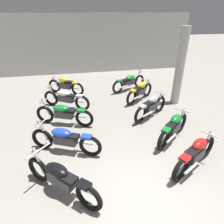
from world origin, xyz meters
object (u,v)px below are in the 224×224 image
Objects in this scene: support_pillar at (180,68)px; motorcycle_right_row_1 at (174,127)px; motorcycle_right_row_2 at (151,106)px; motorcycle_left_row_3 at (66,98)px; motorcycle_right_row_3 at (140,91)px; motorcycle_left_row_2 at (64,113)px; motorcycle_right_row_0 at (196,154)px; motorcycle_left_row_4 at (65,85)px; motorcycle_left_row_1 at (65,139)px; motorcycle_left_row_0 at (61,178)px; motorcycle_right_row_4 at (129,82)px.

support_pillar is 1.98× the size of motorcycle_right_row_1.
motorcycle_right_row_2 is (-1.57, -1.03, -1.14)m from support_pillar.
motorcycle_left_row_3 reaches higher than motorcycle_right_row_3.
motorcycle_left_row_2 reaches higher than motorcycle_right_row_0.
motorcycle_right_row_0 is at bearing -41.52° from motorcycle_left_row_2.
motorcycle_left_row_3 reaches higher than motorcycle_right_row_0.
motorcycle_left_row_3 is at bearing -178.34° from motorcycle_right_row_3.
motorcycle_left_row_4 is 1.02× the size of motorcycle_right_row_2.
motorcycle_right_row_3 is at bearing 86.33° from motorcycle_right_row_2.
motorcycle_left_row_4 is at bearing 118.88° from motorcycle_right_row_0.
motorcycle_left_row_1 is 1.18× the size of motorcycle_right_row_2.
motorcycle_left_row_0 is 0.83× the size of motorcycle_right_row_4.
motorcycle_left_row_4 is (0.05, 3.01, 0.01)m from motorcycle_left_row_2.
motorcycle_left_row_0 is 0.83× the size of motorcycle_left_row_1.
motorcycle_right_row_4 is (-0.07, 5.84, -0.01)m from motorcycle_right_row_0.
motorcycle_left_row_3 is at bearing 88.77° from motorcycle_left_row_0.
motorcycle_right_row_2 is (3.27, -0.09, 0.01)m from motorcycle_left_row_2.
motorcycle_right_row_0 is (3.28, -1.35, 0.01)m from motorcycle_left_row_1.
motorcycle_left_row_3 is 3.31m from motorcycle_right_row_3.
motorcycle_left_row_2 is at bearing -90.91° from motorcycle_left_row_4.
support_pillar reaches higher than motorcycle_right_row_4.
motorcycle_right_row_3 is 0.82× the size of motorcycle_right_row_4.
motorcycle_right_row_4 is (3.20, 1.49, 0.00)m from motorcycle_left_row_3.
support_pillar reaches higher than motorcycle_right_row_0.
motorcycle_left_row_2 is at bearing 178.38° from motorcycle_right_row_2.
motorcycle_right_row_4 reaches higher than motorcycle_left_row_4.
motorcycle_right_row_0 is 1.29m from motorcycle_right_row_1.
support_pillar is 1.61× the size of motorcycle_right_row_4.
motorcycle_left_row_3 is (0.10, 4.48, 0.00)m from motorcycle_left_row_0.
motorcycle_left_row_0 is 0.81× the size of motorcycle_left_row_2.
motorcycle_left_row_3 is 5.44m from motorcycle_right_row_0.
motorcycle_right_row_0 is 0.89× the size of motorcycle_right_row_4.
motorcycle_right_row_2 is at bearing -89.87° from motorcycle_right_row_4.
support_pillar reaches higher than motorcycle_right_row_1.
motorcycle_left_row_2 is 1.20× the size of motorcycle_right_row_2.
motorcycle_left_row_4 is 6.80m from motorcycle_right_row_0.
motorcycle_right_row_3 is at bearing 89.49° from motorcycle_right_row_0.
motorcycle_left_row_3 is 1.13× the size of motorcycle_right_row_2.
motorcycle_left_row_2 is at bearing -92.72° from motorcycle_left_row_3.
motorcycle_right_row_4 is (-0.11, 1.39, -0.01)m from motorcycle_right_row_3.
motorcycle_left_row_2 is 1.26× the size of motorcycle_right_row_1.
motorcycle_left_row_0 is 6.08m from motorcycle_left_row_4.
motorcycle_right_row_0 and motorcycle_right_row_1 have the same top height.
motorcycle_right_row_4 is at bearing 128.91° from support_pillar.
motorcycle_left_row_0 is at bearing -157.51° from motorcycle_right_row_1.
motorcycle_left_row_3 is 3.54m from motorcycle_right_row_2.
motorcycle_left_row_2 is 3.78m from motorcycle_right_row_1.
motorcycle_left_row_4 is (-0.02, 1.60, 0.01)m from motorcycle_left_row_3.
support_pillar reaches higher than motorcycle_left_row_2.
motorcycle_right_row_4 is at bearing 94.47° from motorcycle_right_row_3.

